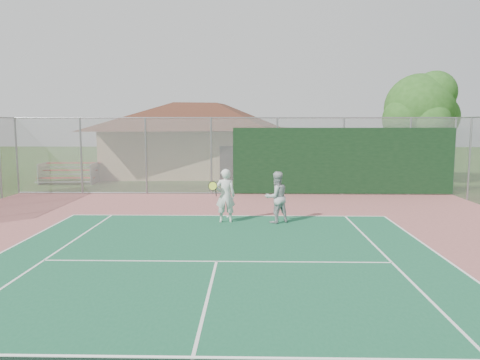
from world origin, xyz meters
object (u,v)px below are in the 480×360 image
tree (421,111)px  player_white_front (225,196)px  clubhouse (201,132)px  bleachers (69,172)px  player_grey_back (276,198)px

tree → player_white_front: tree is taller
clubhouse → player_white_front: (2.36, -14.90, -1.83)m
tree → bleachers: bearing=179.7°
tree → player_grey_back: bearing=-129.3°
bleachers → player_grey_back: (10.73, -9.99, 0.26)m
player_white_front → player_grey_back: size_ratio=1.05×
bleachers → player_grey_back: size_ratio=1.80×
tree → player_white_front: 14.20m
clubhouse → player_white_front: bearing=-84.2°
bleachers → player_white_front: player_white_front is taller
bleachers → tree: 19.12m
tree → player_grey_back: 13.14m
player_grey_back → bleachers: bearing=-70.0°
bleachers → player_grey_back: 14.66m
player_grey_back → clubhouse: bearing=-102.0°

